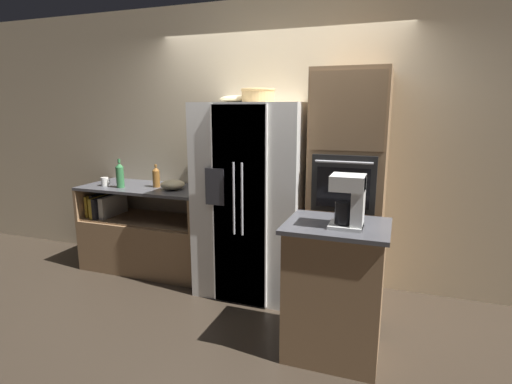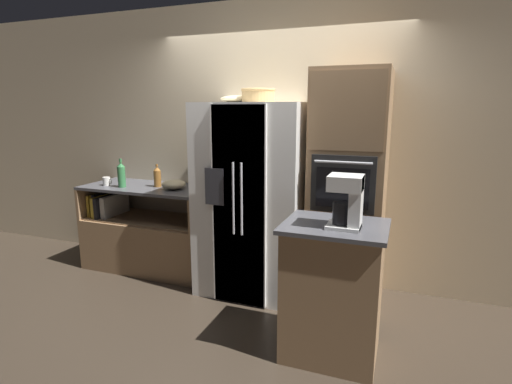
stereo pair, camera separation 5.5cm
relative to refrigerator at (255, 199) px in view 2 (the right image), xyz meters
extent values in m
plane|color=#382D23|center=(0.09, -0.06, -0.90)|extent=(20.00, 20.00, 0.00)
cube|color=beige|center=(0.09, 0.44, 0.50)|extent=(12.00, 0.06, 2.80)
cube|color=#93704C|center=(-1.27, 0.08, -0.62)|extent=(1.42, 0.66, 0.56)
cube|color=#93704C|center=(-1.27, 0.08, -0.34)|extent=(1.36, 0.60, 0.02)
cube|color=#93704C|center=(-1.96, 0.08, -0.18)|extent=(0.04, 0.66, 0.34)
cube|color=#93704C|center=(-0.58, 0.08, -0.18)|extent=(0.04, 0.66, 0.34)
cube|color=#4C4C51|center=(-1.27, 0.08, 0.01)|extent=(1.42, 0.66, 0.03)
cube|color=gold|center=(-1.91, 0.05, -0.21)|extent=(0.03, 0.39, 0.24)
cube|color=black|center=(-1.87, 0.05, -0.21)|extent=(0.04, 0.32, 0.24)
cube|color=gold|center=(-1.82, 0.05, -0.22)|extent=(0.04, 0.47, 0.23)
cube|color=black|center=(-1.77, 0.05, -0.22)|extent=(0.04, 0.49, 0.23)
cube|color=silver|center=(-1.70, 0.05, -0.22)|extent=(0.06, 0.42, 0.23)
cube|color=white|center=(0.00, 0.01, 0.00)|extent=(0.99, 0.79, 1.81)
cube|color=white|center=(-0.01, -0.39, 0.00)|extent=(0.49, 0.02, 1.77)
cube|color=white|center=(0.01, -0.39, 0.00)|extent=(0.49, 0.02, 1.77)
cylinder|color=#B2B2B7|center=(-0.04, -0.42, 0.09)|extent=(0.02, 0.02, 0.63)
cylinder|color=#B2B2B7|center=(0.04, -0.42, 0.09)|extent=(0.02, 0.02, 0.63)
cube|color=#2D2D33|center=(-0.22, -0.41, 0.18)|extent=(0.18, 0.01, 0.33)
cube|color=#93704C|center=(0.86, 0.07, 0.14)|extent=(0.63, 0.67, 2.08)
cube|color=black|center=(0.86, -0.29, 0.25)|extent=(0.51, 0.04, 0.47)
cube|color=black|center=(0.86, -0.31, 0.23)|extent=(0.42, 0.01, 0.33)
cylinder|color=#B2B2B7|center=(0.86, -0.32, 0.44)|extent=(0.45, 0.02, 0.02)
cube|color=olive|center=(0.86, -0.27, 0.83)|extent=(0.59, 0.01, 0.62)
cube|color=#93704C|center=(0.91, -0.83, -0.43)|extent=(0.65, 0.53, 0.95)
cube|color=#4C4C51|center=(0.91, -0.83, 0.06)|extent=(0.71, 0.58, 0.03)
cylinder|color=tan|center=(0.03, 0.00, 0.96)|extent=(0.29, 0.29, 0.11)
torus|color=tan|center=(0.03, 0.00, 1.01)|extent=(0.31, 0.31, 0.02)
ellipsoid|color=beige|center=(-0.22, 0.10, 0.94)|extent=(0.31, 0.31, 0.07)
cylinder|color=#33723F|center=(-1.50, -0.06, 0.13)|extent=(0.08, 0.08, 0.22)
cone|color=#33723F|center=(-1.50, -0.06, 0.27)|extent=(0.08, 0.08, 0.05)
cylinder|color=#33723F|center=(-1.50, -0.06, 0.31)|extent=(0.03, 0.03, 0.04)
cylinder|color=brown|center=(-1.15, 0.09, 0.11)|extent=(0.08, 0.08, 0.18)
cone|color=brown|center=(-1.15, 0.09, 0.22)|extent=(0.08, 0.08, 0.04)
cylinder|color=brown|center=(-1.15, 0.09, 0.25)|extent=(0.03, 0.03, 0.03)
cylinder|color=silver|center=(-1.72, -0.04, 0.07)|extent=(0.08, 0.08, 0.09)
torus|color=silver|center=(-1.68, -0.04, 0.07)|extent=(0.06, 0.01, 0.06)
ellipsoid|color=beige|center=(-0.92, 0.04, 0.07)|extent=(0.25, 0.25, 0.10)
cube|color=white|center=(0.97, -0.89, 0.09)|extent=(0.22, 0.21, 0.02)
cylinder|color=black|center=(0.95, -0.89, 0.18)|extent=(0.12, 0.12, 0.15)
cube|color=white|center=(1.04, -0.89, 0.25)|extent=(0.08, 0.18, 0.35)
cube|color=white|center=(0.97, -0.89, 0.38)|extent=(0.22, 0.21, 0.10)
camera|label=1|loc=(1.27, -3.49, 0.86)|focal=28.00mm
camera|label=2|loc=(1.32, -3.47, 0.86)|focal=28.00mm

